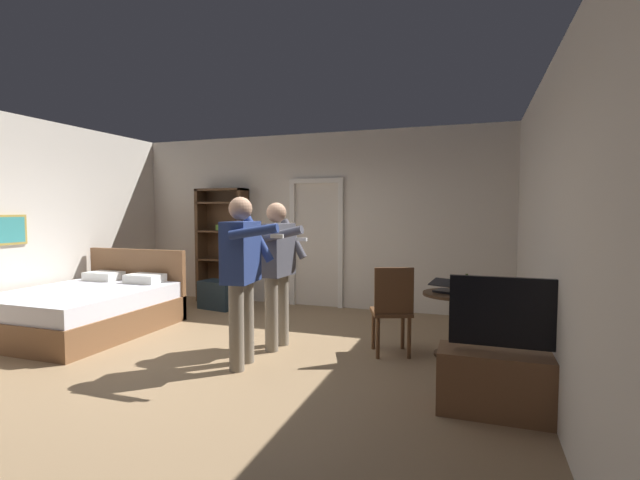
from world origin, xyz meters
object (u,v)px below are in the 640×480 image
at_px(laptop, 449,288).
at_px(person_blue_shirt, 242,268).
at_px(bottle_on_table, 467,286).
at_px(person_striped_shirt, 278,264).
at_px(wooden_chair, 392,307).
at_px(bookshelf, 223,241).
at_px(side_table, 453,313).
at_px(suitcase_dark, 219,295).
at_px(tv_flatscreen, 511,376).
at_px(bed, 88,309).

xyz_separation_m(laptop, person_blue_shirt, (-1.97, -1.02, 0.27)).
relative_size(bottle_on_table, person_striped_shirt, 0.13).
bearing_deg(laptop, person_blue_shirt, -152.72).
relative_size(laptop, wooden_chair, 0.43).
distance_m(bottle_on_table, person_striped_shirt, 2.10).
xyz_separation_m(bookshelf, side_table, (3.97, -1.81, -0.59)).
bearing_deg(laptop, bottle_on_table, -12.10).
distance_m(bookshelf, wooden_chair, 3.94).
relative_size(laptop, suitcase_dark, 0.71).
bearing_deg(laptop, suitcase_dark, 160.64).
xyz_separation_m(laptop, wooden_chair, (-0.58, -0.18, -0.21)).
bearing_deg(tv_flatscreen, person_blue_shirt, 172.84).
height_order(bed, laptop, bed).
height_order(tv_flatscreen, person_striped_shirt, person_striped_shirt).
height_order(tv_flatscreen, suitcase_dark, tv_flatscreen).
bearing_deg(wooden_chair, bed, -175.74).
relative_size(tv_flatscreen, laptop, 2.59).
xyz_separation_m(person_blue_shirt, person_striped_shirt, (0.08, 0.69, -0.03)).
bearing_deg(side_table, person_blue_shirt, -152.35).
xyz_separation_m(wooden_chair, person_striped_shirt, (-1.31, -0.14, 0.44)).
relative_size(bookshelf, person_blue_shirt, 1.14).
bearing_deg(suitcase_dark, person_blue_shirt, -43.63).
height_order(bed, person_blue_shirt, person_blue_shirt).
distance_m(bed, person_striped_shirt, 2.77).
bearing_deg(side_table, bookshelf, 155.51).
bearing_deg(person_striped_shirt, tv_flatscreen, -22.46).
relative_size(laptop, person_striped_shirt, 0.25).
relative_size(tv_flatscreen, wooden_chair, 1.11).
xyz_separation_m(bottle_on_table, wooden_chair, (-0.77, -0.14, -0.25)).
height_order(bed, suitcase_dark, bed).
distance_m(person_striped_shirt, suitcase_dark, 2.53).
height_order(bookshelf, laptop, bookshelf).
relative_size(bookshelf, tv_flatscreen, 1.81).
xyz_separation_m(side_table, bottle_on_table, (0.14, -0.08, 0.32)).
height_order(bed, person_striped_shirt, person_striped_shirt).
relative_size(side_table, wooden_chair, 0.71).
relative_size(bed, bottle_on_table, 9.17).
height_order(bed, wooden_chair, bed).
xyz_separation_m(wooden_chair, person_blue_shirt, (-1.39, -0.83, 0.47)).
bearing_deg(bookshelf, suitcase_dark, -66.42).
bearing_deg(bed, wooden_chair, 4.26).
height_order(side_table, suitcase_dark, side_table).
bearing_deg(side_table, suitcase_dark, 161.42).
distance_m(bottle_on_table, wooden_chair, 0.82).
bearing_deg(tv_flatscreen, person_striped_shirt, 157.54).
height_order(side_table, wooden_chair, wooden_chair).
relative_size(bed, laptop, 4.89).
bearing_deg(bookshelf, tv_flatscreen, -35.43).
xyz_separation_m(bookshelf, bottle_on_table, (4.11, -1.89, -0.27)).
distance_m(bottle_on_table, suitcase_dark, 4.13).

